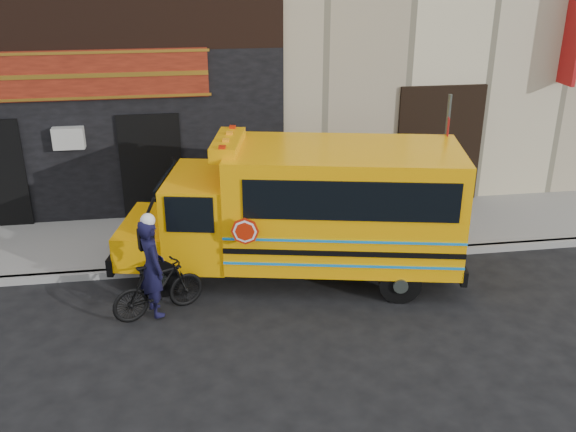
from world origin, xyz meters
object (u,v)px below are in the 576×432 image
(sign_pole, at_px, (443,171))
(cyclist, at_px, (152,270))
(school_bus, at_px, (309,208))
(bicycle, at_px, (158,289))

(sign_pole, distance_m, cyclist, 6.34)
(school_bus, xyz_separation_m, cyclist, (-3.06, -1.11, -0.57))
(sign_pole, bearing_deg, bicycle, -164.51)
(school_bus, xyz_separation_m, sign_pole, (2.96, 0.56, 0.44))
(school_bus, bearing_deg, sign_pole, 10.72)
(sign_pole, distance_m, bicycle, 6.34)
(bicycle, distance_m, cyclist, 0.42)
(cyclist, bearing_deg, bicycle, -94.36)
(bicycle, xyz_separation_m, cyclist, (-0.08, -0.02, 0.41))
(sign_pole, xyz_separation_m, cyclist, (-6.03, -1.67, -1.01))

